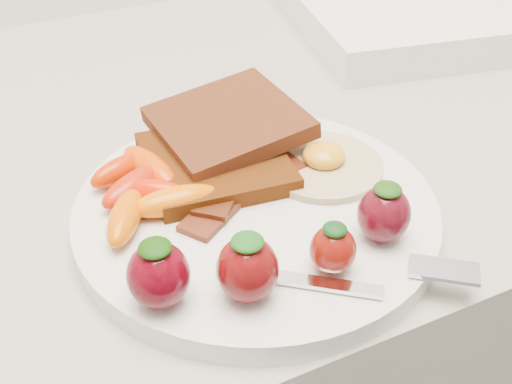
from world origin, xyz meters
name	(u,v)px	position (x,y,z in m)	size (l,w,h in m)	color
plate	(256,212)	(0.00, 1.54, 0.91)	(0.27, 0.27, 0.02)	silver
toast_lower	(215,163)	(-0.02, 1.59, 0.93)	(0.11, 0.11, 0.01)	#341D05
toast_upper	(227,122)	(0.01, 1.62, 0.94)	(0.11, 0.11, 0.01)	#34140A
fried_egg	(323,163)	(0.06, 1.55, 0.92)	(0.10, 0.10, 0.02)	beige
bacon_strips	(235,185)	(-0.01, 1.56, 0.92)	(0.12, 0.10, 0.01)	#2E0301
baby_carrots	(144,188)	(-0.08, 1.58, 0.93)	(0.10, 0.12, 0.02)	#B91D07
strawberries	(271,252)	(-0.03, 1.46, 0.94)	(0.19, 0.06, 0.05)	#4D020C
fork	(365,275)	(0.02, 1.44, 0.92)	(0.16, 0.09, 0.00)	silver
appliance	(435,7)	(0.36, 1.79, 0.92)	(0.34, 0.27, 0.04)	white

